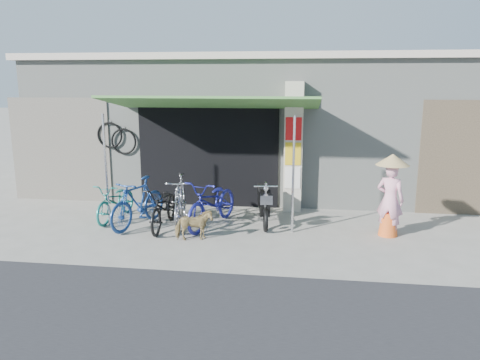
# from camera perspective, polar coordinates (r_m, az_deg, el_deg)

# --- Properties ---
(ground) EXTENTS (80.00, 80.00, 0.00)m
(ground) POSITION_cam_1_polar(r_m,az_deg,el_deg) (8.97, 0.39, -7.63)
(ground) COLOR gray
(ground) RESTS_ON ground
(bicycle_shop) EXTENTS (12.30, 5.30, 3.66)m
(bicycle_shop) POSITION_cam_1_polar(r_m,az_deg,el_deg) (13.56, 3.22, 7.04)
(bicycle_shop) COLOR #979C94
(bicycle_shop) RESTS_ON ground
(shop_pillar) EXTENTS (0.42, 0.44, 3.00)m
(shop_pillar) POSITION_cam_1_polar(r_m,az_deg,el_deg) (10.93, 6.53, 3.98)
(shop_pillar) COLOR #BEB6A2
(shop_pillar) RESTS_ON ground
(awning) EXTENTS (4.60, 1.88, 2.72)m
(awning) POSITION_cam_1_polar(r_m,az_deg,el_deg) (10.21, -3.48, 9.19)
(awning) COLOR #3C7032
(awning) RESTS_ON ground
(neighbour_right) EXTENTS (2.60, 0.06, 2.60)m
(neighbour_right) POSITION_cam_1_polar(r_m,az_deg,el_deg) (11.76, 27.18, 2.31)
(neighbour_right) COLOR brown
(neighbour_right) RESTS_ON ground
(neighbour_left) EXTENTS (2.60, 0.06, 2.60)m
(neighbour_left) POSITION_cam_1_polar(r_m,az_deg,el_deg) (12.66, -21.02, 3.45)
(neighbour_left) COLOR #6B665B
(neighbour_left) RESTS_ON ground
(bike_teal) EXTENTS (0.72, 1.65, 0.84)m
(bike_teal) POSITION_cam_1_polar(r_m,az_deg,el_deg) (10.65, -14.87, -2.49)
(bike_teal) COLOR #1A766C
(bike_teal) RESTS_ON ground
(bike_blue) EXTENTS (1.02, 1.79, 1.04)m
(bike_blue) POSITION_cam_1_polar(r_m,az_deg,el_deg) (10.01, -12.32, -2.71)
(bike_blue) COLOR navy
(bike_blue) RESTS_ON ground
(bike_black) EXTENTS (0.63, 1.73, 0.90)m
(bike_black) POSITION_cam_1_polar(r_m,az_deg,el_deg) (9.84, -9.20, -3.25)
(bike_black) COLOR black
(bike_black) RESTS_ON ground
(bike_silver) EXTENTS (0.76, 1.83, 1.07)m
(bike_silver) POSITION_cam_1_polar(r_m,az_deg,el_deg) (9.95, -7.31, -2.52)
(bike_silver) COLOR #9B9B9F
(bike_silver) RESTS_ON ground
(bike_navy) EXTENTS (1.24, 2.07, 1.03)m
(bike_navy) POSITION_cam_1_polar(r_m,az_deg,el_deg) (9.82, -3.34, -2.77)
(bike_navy) COLOR navy
(bike_navy) RESTS_ON ground
(street_dog) EXTENTS (0.78, 0.53, 0.60)m
(street_dog) POSITION_cam_1_polar(r_m,az_deg,el_deg) (9.05, -5.66, -5.51)
(street_dog) COLOR tan
(street_dog) RESTS_ON ground
(moped) EXTENTS (0.53, 1.69, 0.96)m
(moped) POSITION_cam_1_polar(r_m,az_deg,el_deg) (10.08, 2.91, -2.81)
(moped) COLOR black
(moped) RESTS_ON ground
(nun) EXTENTS (0.64, 0.64, 1.64)m
(nun) POSITION_cam_1_polar(r_m,az_deg,el_deg) (9.60, 17.86, -1.79)
(nun) COLOR pink
(nun) RESTS_ON ground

